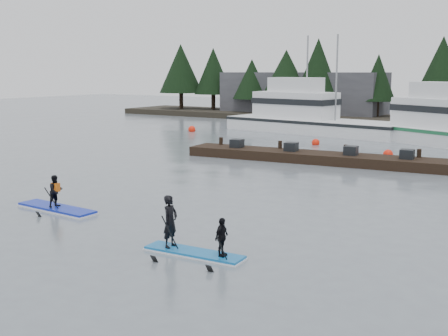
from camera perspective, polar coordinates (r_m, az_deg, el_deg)
The scene contains 11 objects.
ground at distance 19.27m, azimuth -9.72°, elevation -5.80°, with size 160.00×160.00×0.00m, color slate.
far_shore at distance 57.26m, azimuth 19.88°, elevation 4.39°, with size 70.00×8.00×0.60m, color #2D281E.
treeline at distance 57.29m, azimuth 19.86°, elevation 4.09°, with size 60.00×4.00×8.00m, color black, non-canonical shape.
waterfront_building at distance 63.54m, azimuth 7.94°, elevation 7.35°, with size 18.00×6.00×5.00m, color #4C4C51.
fishing_boat_large at distance 48.35m, azimuth 8.60°, elevation 4.40°, with size 15.92×6.29×8.99m.
floating_dock at distance 32.31m, azimuth 10.15°, elevation 1.00°, with size 16.44×2.19×0.55m, color black.
buoy_d at distance 35.42m, azimuth 16.31°, elevation 1.08°, with size 0.59×0.59×0.59m, color #FA220C.
buoy_b at distance 40.14m, azimuth 9.29°, elevation 2.34°, with size 0.55×0.55×0.55m, color #FA220C.
buoy_a at distance 48.48m, azimuth -3.28°, elevation 3.72°, with size 0.63×0.63×0.63m, color #FA220C.
paddleboard_solo at distance 21.91m, azimuth -16.68°, elevation -3.16°, with size 3.53×1.15×1.80m.
paddleboard_duo at distance 16.02m, azimuth -3.43°, elevation -6.82°, with size 3.04×1.17×2.17m.
Camera 1 is at (12.58, -13.65, 5.14)m, focal length 45.00 mm.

